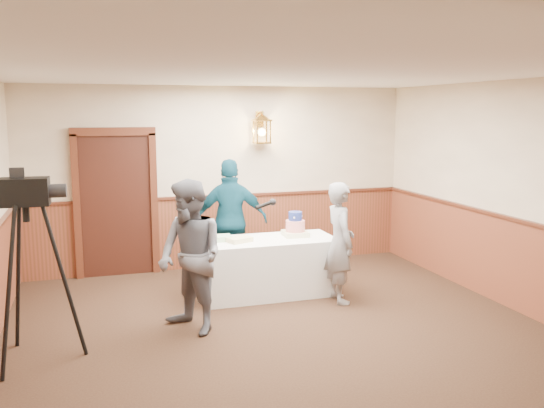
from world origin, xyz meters
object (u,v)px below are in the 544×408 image
(baker, at_px, (340,242))
(assistant_p, at_px, (231,221))
(interviewer, at_px, (191,257))
(display_table, at_px, (267,267))
(tiered_cake, at_px, (295,226))
(sheet_cake_green, at_px, (220,238))
(tv_camera_rig, at_px, (31,280))
(sheet_cake_yellow, at_px, (239,239))

(baker, relative_size, assistant_p, 0.88)
(interviewer, distance_m, baker, 2.03)
(display_table, distance_m, tiered_cake, 0.66)
(assistant_p, bearing_deg, baker, 140.39)
(baker, bearing_deg, tiered_cake, 34.10)
(display_table, xyz_separation_m, baker, (0.79, -0.56, 0.40))
(sheet_cake_green, distance_m, interviewer, 1.26)
(baker, distance_m, tv_camera_rig, 3.65)
(interviewer, relative_size, tv_camera_rig, 0.94)
(sheet_cake_yellow, xyz_separation_m, sheet_cake_green, (-0.22, 0.14, 0.00))
(interviewer, bearing_deg, tv_camera_rig, -107.76)
(sheet_cake_green, relative_size, assistant_p, 0.16)
(sheet_cake_yellow, height_order, assistant_p, assistant_p)
(sheet_cake_yellow, distance_m, baker, 1.30)
(assistant_p, bearing_deg, sheet_cake_green, 74.68)
(display_table, xyz_separation_m, sheet_cake_yellow, (-0.40, -0.04, 0.41))
(display_table, distance_m, assistant_p, 0.95)
(display_table, xyz_separation_m, tiered_cake, (0.42, 0.07, 0.51))
(baker, distance_m, assistant_p, 1.71)
(sheet_cake_yellow, height_order, sheet_cake_green, sheet_cake_green)
(sheet_cake_green, bearing_deg, tv_camera_rig, -147.19)
(tiered_cake, bearing_deg, interviewer, -145.72)
(display_table, relative_size, assistant_p, 1.02)
(display_table, bearing_deg, interviewer, -139.36)
(display_table, relative_size, tv_camera_rig, 1.00)
(display_table, bearing_deg, sheet_cake_yellow, -174.03)
(display_table, height_order, sheet_cake_green, sheet_cake_green)
(display_table, height_order, sheet_cake_yellow, sheet_cake_yellow)
(tiered_cake, height_order, assistant_p, assistant_p)
(baker, xyz_separation_m, assistant_p, (-1.10, 1.30, 0.11))
(sheet_cake_yellow, xyz_separation_m, baker, (1.19, -0.52, -0.01))
(assistant_p, xyz_separation_m, tv_camera_rig, (-2.47, -2.04, -0.07))
(tiered_cake, xyz_separation_m, interviewer, (-1.60, -1.09, -0.03))
(sheet_cake_green, xyz_separation_m, assistant_p, (0.30, 0.64, 0.10))
(display_table, relative_size, interviewer, 1.06)
(tiered_cake, relative_size, interviewer, 0.20)
(sheet_cake_yellow, relative_size, assistant_p, 0.17)
(tv_camera_rig, bearing_deg, assistant_p, 42.08)
(tiered_cake, height_order, baker, baker)
(display_table, bearing_deg, tiered_cake, 10.08)
(sheet_cake_green, relative_size, tv_camera_rig, 0.16)
(interviewer, height_order, assistant_p, assistant_p)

